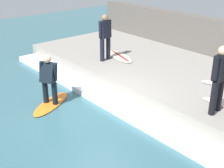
{
  "coord_description": "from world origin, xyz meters",
  "views": [
    {
      "loc": [
        -4.63,
        -6.2,
        4.22
      ],
      "look_at": [
        0.61,
        0.0,
        0.7
      ],
      "focal_mm": 50.0,
      "sensor_mm": 36.0,
      "label": 1
    }
  ],
  "objects_px": {
    "surfboard_waiting_near": "(120,56)",
    "surfer_waiting_near": "(105,35)",
    "surfboard_riding": "(51,104)",
    "surfer_riding": "(49,77)",
    "surfer_waiting_far": "(219,76)"
  },
  "relations": [
    {
      "from": "surfboard_riding",
      "to": "surfer_riding",
      "type": "bearing_deg",
      "value": 0.0
    },
    {
      "from": "surfer_riding",
      "to": "surfer_waiting_far",
      "type": "xyz_separation_m",
      "value": [
        2.47,
        -3.83,
        0.56
      ]
    },
    {
      "from": "surfboard_riding",
      "to": "surfer_riding",
      "type": "distance_m",
      "value": 0.85
    },
    {
      "from": "surfer_riding",
      "to": "surfer_waiting_near",
      "type": "relative_size",
      "value": 0.89
    },
    {
      "from": "surfboard_waiting_near",
      "to": "surfer_riding",
      "type": "bearing_deg",
      "value": -164.96
    },
    {
      "from": "surfboard_riding",
      "to": "surfer_riding",
      "type": "relative_size",
      "value": 1.18
    },
    {
      "from": "surfer_riding",
      "to": "surfboard_waiting_near",
      "type": "height_order",
      "value": "surfer_riding"
    },
    {
      "from": "surfer_waiting_far",
      "to": "surfer_riding",
      "type": "bearing_deg",
      "value": 122.86
    },
    {
      "from": "surfboard_waiting_near",
      "to": "surfer_waiting_far",
      "type": "distance_m",
      "value": 4.99
    },
    {
      "from": "surfboard_riding",
      "to": "surfer_waiting_near",
      "type": "xyz_separation_m",
      "value": [
        2.92,
        1.04,
        1.38
      ]
    },
    {
      "from": "surfer_waiting_near",
      "to": "surfboard_riding",
      "type": "bearing_deg",
      "value": -160.37
    },
    {
      "from": "surfboard_riding",
      "to": "surfer_waiting_far",
      "type": "bearing_deg",
      "value": -57.14
    },
    {
      "from": "surfer_riding",
      "to": "surfer_waiting_far",
      "type": "distance_m",
      "value": 4.59
    },
    {
      "from": "surfboard_riding",
      "to": "surfer_waiting_far",
      "type": "xyz_separation_m",
      "value": [
        2.47,
        -3.83,
        1.41
      ]
    },
    {
      "from": "surfboard_waiting_near",
      "to": "surfer_waiting_near",
      "type": "bearing_deg",
      "value": 171.85
    }
  ]
}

